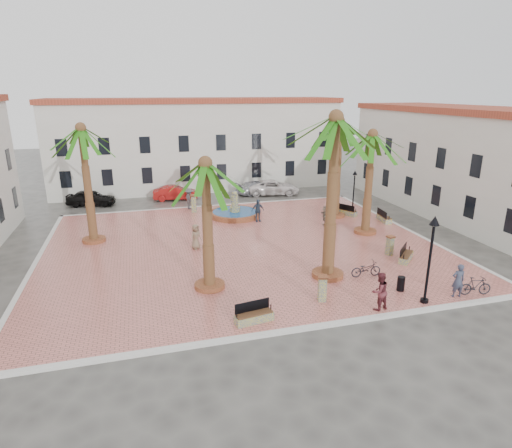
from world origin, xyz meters
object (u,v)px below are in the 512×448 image
object	(u,v)px
palm_sw	(206,180)
litter_bin	(401,284)
pedestrian_east	(325,216)
fountain	(235,213)
palm_s	(335,137)
car_white	(273,187)
bench_e	(384,218)
car_red	(175,193)
palm_nw	(82,141)
lamppost_e	(354,184)
bollard_e	(390,245)
bollard_n	(194,203)
bench_s	(254,316)
palm_e	(372,146)
bench_se	(406,256)
lamppost_s	(432,245)
palm_ne	(340,131)
bollard_se	(322,288)
cyclist_a	(458,281)
car_black	(91,198)
pedestrian_fountain_a	(196,237)
car_silver	(257,188)
pedestrian_fountain_b	(258,210)
bench_ne	(347,212)
bicycle_a	(366,269)
pedestrian_north	(189,199)
cyclist_b	(380,291)

from	to	relation	value
palm_sw	litter_bin	bearing A→B (deg)	-17.62
pedestrian_east	fountain	bearing A→B (deg)	-109.15
palm_s	car_white	world-z (taller)	palm_s
bench_e	car_red	distance (m)	19.79
palm_nw	lamppost_e	distance (m)	21.45
lamppost_e	bollard_e	xyz separation A→B (m)	(-2.36, -9.51, -1.85)
bollard_n	litter_bin	bearing A→B (deg)	-64.99
palm_s	car_red	size ratio (longest dim) A/B	2.18
bench_s	litter_bin	size ratio (longest dim) A/B	2.40
lamppost_e	palm_e	bearing A→B (deg)	-107.58
bench_se	palm_e	bearing A→B (deg)	42.57
lamppost_s	lamppost_e	xyz separation A→B (m)	(4.23, 15.68, -0.54)
palm_ne	bollard_se	size ratio (longest dim) A/B	6.04
bench_s	lamppost_s	distance (m)	9.17
cyclist_a	car_black	bearing A→B (deg)	-40.66
fountain	bollard_e	size ratio (longest dim) A/B	3.32
litter_bin	pedestrian_east	xyz separation A→B (m)	(0.87, 11.60, 0.40)
palm_s	pedestrian_east	world-z (taller)	palm_s
lamppost_e	bollard_e	world-z (taller)	lamppost_e
palm_nw	palm_s	xyz separation A→B (m)	(13.32, -9.82, 0.91)
pedestrian_fountain_a	bench_s	bearing A→B (deg)	-120.12
palm_s	bench_e	xyz separation A→B (m)	(8.87, 8.61, -7.59)
palm_s	cyclist_a	xyz separation A→B (m)	(5.32, -4.07, -6.96)
palm_e	bench_e	size ratio (longest dim) A/B	4.06
fountain	bollard_n	size ratio (longest dim) A/B	2.79
litter_bin	car_red	size ratio (longest dim) A/B	0.18
bollard_se	lamppost_s	bearing A→B (deg)	-17.26
lamppost_e	bollard_se	xyz separation A→B (m)	(-9.12, -14.16, -1.81)
cyclist_a	pedestrian_east	size ratio (longest dim) A/B	1.14
pedestrian_east	car_silver	distance (m)	12.43
pedestrian_fountain_b	bench_ne	bearing A→B (deg)	-8.05
bicycle_a	pedestrian_fountain_b	size ratio (longest dim) A/B	0.97
lamppost_s	fountain	bearing A→B (deg)	108.23
palm_nw	bench_e	distance (m)	23.21
palm_e	fountain	bearing A→B (deg)	140.73
pedestrian_north	pedestrian_east	bearing A→B (deg)	-142.73
fountain	bench_se	world-z (taller)	fountain
lamppost_s	bicycle_a	xyz separation A→B (m)	(-1.29, 3.56, -2.59)
bollard_se	bollard_e	bearing A→B (deg)	34.51
palm_nw	cyclist_b	size ratio (longest dim) A/B	4.29
bench_se	bollard_e	xyz separation A→B (m)	(-0.46, 1.12, 0.40)
palm_ne	bench_s	size ratio (longest dim) A/B	4.39
fountain	bollard_n	world-z (taller)	fountain
lamppost_s	cyclist_b	xyz separation A→B (m)	(-2.61, 0.00, -2.10)
fountain	pedestrian_east	xyz separation A→B (m)	(6.22, -4.39, 0.50)
cyclist_b	pedestrian_north	size ratio (longest dim) A/B	1.03
bollard_n	lamppost_e	bearing A→B (deg)	-16.96
palm_e	bollard_n	size ratio (longest dim) A/B	5.01
palm_nw	car_red	bearing A→B (deg)	58.90
bollard_se	bollard_e	xyz separation A→B (m)	(6.76, 4.65, -0.04)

